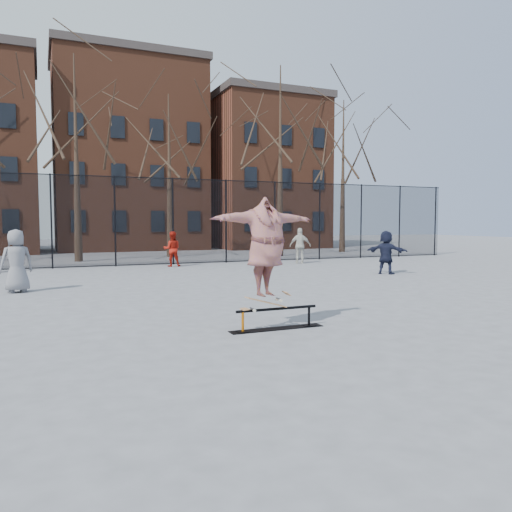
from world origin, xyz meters
name	(u,v)px	position (x,y,z in m)	size (l,w,h in m)	color
ground	(266,314)	(0.00, 0.00, 0.00)	(100.00, 100.00, 0.00)	slate
skate_rail	(277,321)	(-0.42, -1.42, 0.16)	(1.84, 0.28, 0.41)	black
skateboard	(266,306)	(-0.64, -1.42, 0.46)	(0.86, 0.20, 0.10)	#A57342
skater	(266,254)	(-0.64, -1.42, 1.41)	(2.23, 0.61, 1.81)	#663380
bystander_grey	(16,261)	(-5.06, 5.78, 0.89)	(0.87, 0.57, 1.78)	slate
bystander_red	(172,249)	(0.90, 12.00, 0.77)	(0.75, 0.59, 1.55)	#A4190E
bystander_white	(300,246)	(6.87, 11.17, 0.84)	(0.99, 0.41, 1.69)	beige
bystander_navy	(386,252)	(7.61, 5.70, 0.83)	(1.53, 0.49, 1.65)	#191D33
fence	(147,220)	(-0.01, 13.00, 2.05)	(34.03, 0.07, 4.00)	black
tree_row	(125,118)	(-0.25, 17.15, 7.36)	(33.66, 7.46, 10.67)	black
rowhouses	(120,162)	(0.72, 26.00, 6.06)	(29.00, 7.00, 13.00)	brown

